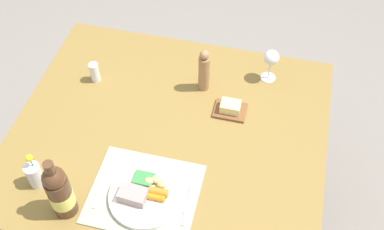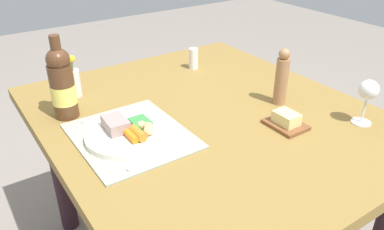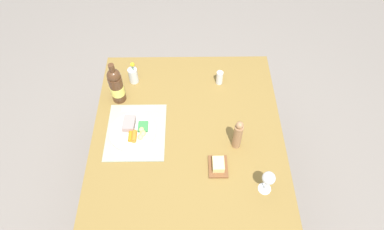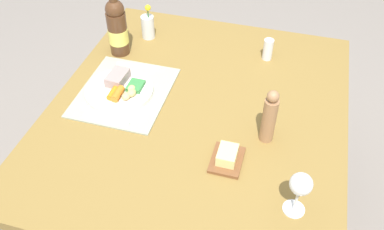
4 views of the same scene
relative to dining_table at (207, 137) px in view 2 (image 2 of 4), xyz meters
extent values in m
cube|color=olive|center=(0.00, 0.00, 0.08)|extent=(1.23, 1.07, 0.04)
cylinder|color=#2E1B23|center=(-0.50, -0.42, -0.28)|extent=(0.08, 0.08, 0.66)
cylinder|color=#2E1B23|center=(-0.50, 0.42, -0.28)|extent=(0.08, 0.08, 0.66)
cube|color=#9CA28C|center=(-0.01, -0.29, 0.10)|extent=(0.38, 0.33, 0.01)
cylinder|color=white|center=(0.00, -0.31, 0.11)|extent=(0.26, 0.26, 0.02)
cube|color=gray|center=(-0.04, -0.33, 0.14)|extent=(0.10, 0.07, 0.04)
cylinder|color=orange|center=(0.03, -0.31, 0.13)|extent=(0.08, 0.02, 0.02)
cylinder|color=orange|center=(0.04, -0.29, 0.14)|extent=(0.07, 0.03, 0.03)
ellipsoid|color=#D8BF76|center=(0.00, -0.26, 0.13)|extent=(0.03, 0.03, 0.02)
ellipsoid|color=tan|center=(0.02, -0.25, 0.13)|extent=(0.04, 0.03, 0.03)
ellipsoid|color=#DDB873|center=(0.05, -0.26, 0.13)|extent=(0.04, 0.03, 0.02)
cube|color=#398742|center=(-0.02, -0.25, 0.13)|extent=(0.07, 0.06, 0.01)
cube|color=silver|center=(-0.17, -0.30, 0.11)|extent=(0.03, 0.19, 0.00)
cube|color=silver|center=(0.15, -0.29, 0.11)|extent=(0.02, 0.18, 0.00)
cube|color=brown|center=(0.22, 0.16, 0.10)|extent=(0.13, 0.10, 0.01)
cube|color=#EBDC89|center=(0.22, 0.16, 0.13)|extent=(0.08, 0.06, 0.04)
cylinder|color=#51311C|center=(-0.25, -0.41, 0.19)|extent=(0.08, 0.08, 0.19)
sphere|color=#51311C|center=(-0.25, -0.41, 0.30)|extent=(0.08, 0.08, 0.08)
cylinder|color=#51311C|center=(-0.25, -0.41, 0.35)|extent=(0.03, 0.03, 0.07)
cylinder|color=#F1E362|center=(-0.25, -0.41, 0.18)|extent=(0.08, 0.08, 0.07)
cylinder|color=white|center=(-0.38, 0.20, 0.14)|extent=(0.04, 0.04, 0.09)
cylinder|color=#A4754E|center=(0.08, 0.26, 0.18)|extent=(0.05, 0.05, 0.17)
sphere|color=#A4754E|center=(0.08, 0.26, 0.29)|extent=(0.04, 0.04, 0.04)
cylinder|color=white|center=(0.34, 0.39, 0.10)|extent=(0.06, 0.06, 0.00)
cylinder|color=white|center=(0.34, 0.39, 0.15)|extent=(0.01, 0.01, 0.09)
sphere|color=white|center=(0.34, 0.39, 0.22)|extent=(0.07, 0.07, 0.07)
cylinder|color=silver|center=(-0.40, -0.34, 0.15)|extent=(0.06, 0.06, 0.10)
cylinder|color=#3F7233|center=(-0.40, -0.33, 0.17)|extent=(0.00, 0.00, 0.15)
sphere|color=yellow|center=(-0.40, -0.33, 0.25)|extent=(0.03, 0.03, 0.03)
cylinder|color=#3F7233|center=(-0.39, -0.33, 0.17)|extent=(0.00, 0.00, 0.15)
sphere|color=#F5BC4A|center=(-0.39, -0.33, 0.25)|extent=(0.02, 0.02, 0.02)
camera|label=1|loc=(0.35, -1.07, 1.57)|focal=43.70mm
camera|label=2|loc=(0.95, -0.71, 0.73)|focal=35.89mm
camera|label=3|loc=(1.05, 0.01, 1.67)|focal=31.41mm
camera|label=4|loc=(1.08, 0.29, 1.12)|focal=38.47mm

